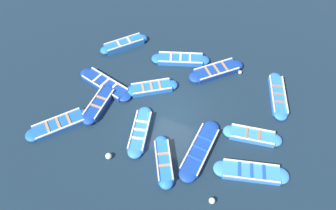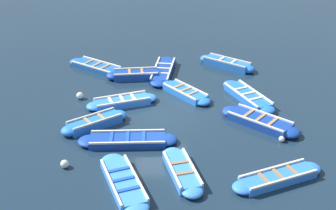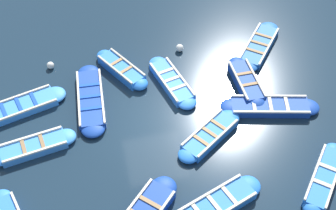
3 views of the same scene
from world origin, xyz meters
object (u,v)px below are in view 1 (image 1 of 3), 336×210
object	(u,v)px
boat_far_corner	(180,59)
boat_near_quay	(140,131)
boat_stern_in	(151,88)
buoy_white_drifting	(109,156)
boat_mid_row	(105,84)
boat_bow_out	(251,172)
boat_centre	(278,95)
boat_outer_right	(216,71)
buoy_orange_near	(240,72)
boat_alongside	(252,136)
boat_end_of_row	(59,125)
boat_tucked	(200,150)
buoy_yellow_far	(212,201)
boat_outer_left	(124,44)
boat_inner_gap	(99,104)
boat_drifting	(164,161)

from	to	relation	value
boat_far_corner	boat_near_quay	bearing A→B (deg)	0.80
boat_stern_in	buoy_white_drifting	size ratio (longest dim) A/B	9.07
boat_mid_row	boat_bow_out	bearing A→B (deg)	77.71
boat_centre	boat_mid_row	xyz separation A→B (m)	(3.40, -9.89, 0.00)
boat_near_quay	boat_outer_right	bearing A→B (deg)	158.21
buoy_orange_near	buoy_white_drifting	xyz separation A→B (m)	(8.57, -4.62, 0.05)
boat_stern_in	boat_mid_row	world-z (taller)	boat_stern_in
boat_alongside	boat_centre	xyz separation A→B (m)	(-3.38, 0.67, -0.00)
boat_centre	boat_end_of_row	bearing A→B (deg)	-56.87
boat_centre	buoy_white_drifting	bearing A→B (deg)	-43.40
boat_tucked	boat_bow_out	xyz separation A→B (m)	(0.16, 2.81, -0.00)
boat_stern_in	buoy_yellow_far	distance (m)	7.71
boat_outer_left	buoy_white_drifting	distance (m)	8.51
boat_alongside	boat_outer_right	size ratio (longest dim) A/B	1.00
boat_stern_in	buoy_yellow_far	xyz separation A→B (m)	(5.21, 5.68, 0.00)
boat_inner_gap	boat_stern_in	world-z (taller)	boat_inner_gap
boat_bow_out	boat_inner_gap	bearing A→B (deg)	-93.94
boat_outer_right	buoy_white_drifting	distance (m)	8.63
boat_near_quay	buoy_yellow_far	distance (m)	5.35
boat_far_corner	boat_alongside	bearing A→B (deg)	56.64
boat_outer_right	boat_centre	bearing A→B (deg)	84.53
boat_drifting	boat_inner_gap	bearing A→B (deg)	-110.84
boat_bow_out	boat_drifting	size ratio (longest dim) A/B	1.30
buoy_white_drifting	boat_alongside	bearing A→B (deg)	122.97
boat_tucked	boat_far_corner	xyz separation A→B (m)	(-5.80, -3.50, 0.01)
boat_near_quay	buoy_white_drifting	size ratio (longest dim) A/B	10.16
boat_centre	boat_far_corner	distance (m)	6.49
boat_alongside	boat_stern_in	bearing A→B (deg)	-97.58
boat_alongside	boat_end_of_row	size ratio (longest dim) A/B	0.95
boat_outer_right	boat_drifting	xyz separation A→B (m)	(7.15, -0.45, 0.02)
boat_alongside	boat_outer_right	distance (m)	5.03
boat_tucked	buoy_orange_near	size ratio (longest dim) A/B	16.72
boat_tucked	boat_far_corner	world-z (taller)	boat_far_corner
boat_stern_in	boat_outer_left	world-z (taller)	boat_outer_left
boat_stern_in	boat_end_of_row	bearing A→B (deg)	-38.56
buoy_yellow_far	boat_outer_right	bearing A→B (deg)	-162.74
boat_stern_in	boat_mid_row	xyz separation A→B (m)	(0.88, -2.73, -0.00)
boat_alongside	boat_outer_right	xyz separation A→B (m)	(-3.76, -3.34, 0.03)
boat_drifting	boat_mid_row	bearing A→B (deg)	-121.77
buoy_white_drifting	boat_stern_in	bearing A→B (deg)	179.49
boat_alongside	boat_end_of_row	bearing A→B (deg)	-70.17
boat_far_corner	buoy_white_drifting	distance (m)	8.11
boat_centre	boat_drifting	distance (m)	8.10
boat_inner_gap	buoy_white_drifting	world-z (taller)	boat_inner_gap
boat_near_quay	buoy_white_drifting	bearing A→B (deg)	-21.92
boat_stern_in	boat_mid_row	distance (m)	2.87
boat_bow_out	boat_end_of_row	bearing A→B (deg)	-81.92
boat_near_quay	boat_tucked	world-z (taller)	boat_near_quay
boat_inner_gap	boat_end_of_row	world-z (taller)	boat_inner_gap
boat_outer_left	buoy_white_drifting	size ratio (longest dim) A/B	8.91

